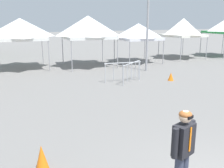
# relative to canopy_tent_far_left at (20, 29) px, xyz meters

# --- Properties ---
(canopy_tent_far_left) EXTENTS (3.33, 3.33, 3.44)m
(canopy_tent_far_left) POSITION_rel_canopy_tent_far_left_xyz_m (0.00, 0.00, 0.00)
(canopy_tent_far_left) COLOR #9E9EA3
(canopy_tent_far_left) RESTS_ON ground
(canopy_tent_behind_left) EXTENTS (3.55, 3.55, 3.61)m
(canopy_tent_behind_left) POSITION_rel_canopy_tent_far_left_xyz_m (4.54, -0.79, 0.09)
(canopy_tent_behind_left) COLOR #9E9EA3
(canopy_tent_behind_left) RESTS_ON ground
(canopy_tent_behind_center) EXTENTS (3.07, 3.07, 3.05)m
(canopy_tent_behind_center) POSITION_rel_canopy_tent_far_left_xyz_m (8.63, -0.81, -0.29)
(canopy_tent_behind_center) COLOR #9E9EA3
(canopy_tent_behind_center) RESTS_ON ground
(canopy_tent_center) EXTENTS (3.26, 3.26, 3.45)m
(canopy_tent_center) POSITION_rel_canopy_tent_far_left_xyz_m (13.35, -0.31, -0.05)
(canopy_tent_center) COLOR #9E9EA3
(canopy_tent_center) RESTS_ON ground
(person_foreground) EXTENTS (0.62, 0.36, 1.78)m
(person_foreground) POSITION_rel_canopy_tent_far_left_xyz_m (1.53, -15.15, -1.68)
(person_foreground) COLOR #33384C
(person_foreground) RESTS_ON ground
(light_pole_opposite_side) EXTENTS (0.36, 0.36, 7.53)m
(light_pole_opposite_side) POSITION_rel_canopy_tent_far_left_xyz_m (7.49, -4.01, 1.60)
(light_pole_opposite_side) COLOR #9E9EA3
(light_pole_opposite_side) RESTS_ON ground
(crowd_barrier_mid_lot) EXTENTS (1.71, 1.30, 1.08)m
(crowd_barrier_mid_lot) POSITION_rel_canopy_tent_far_left_xyz_m (5.08, -6.44, -1.96)
(crowd_barrier_mid_lot) COLOR #B7BABF
(crowd_barrier_mid_lot) RESTS_ON ground
(crowd_barrier_by_lift) EXTENTS (2.09, 0.30, 1.08)m
(crowd_barrier_by_lift) POSITION_rel_canopy_tent_far_left_xyz_m (4.68, -6.18, -1.96)
(crowd_barrier_by_lift) COLOR #B7BABF
(crowd_barrier_by_lift) RESTS_ON ground
(traffic_cone_lot_center) EXTENTS (0.32, 0.32, 0.46)m
(traffic_cone_lot_center) POSITION_rel_canopy_tent_far_left_xyz_m (7.27, -7.04, -2.48)
(traffic_cone_lot_center) COLOR orange
(traffic_cone_lot_center) RESTS_ON ground
(traffic_cone_near_barrier) EXTENTS (0.32, 0.32, 0.62)m
(traffic_cone_near_barrier) POSITION_rel_canopy_tent_far_left_xyz_m (-0.75, -13.16, -2.41)
(traffic_cone_near_barrier) COLOR orange
(traffic_cone_near_barrier) RESTS_ON ground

